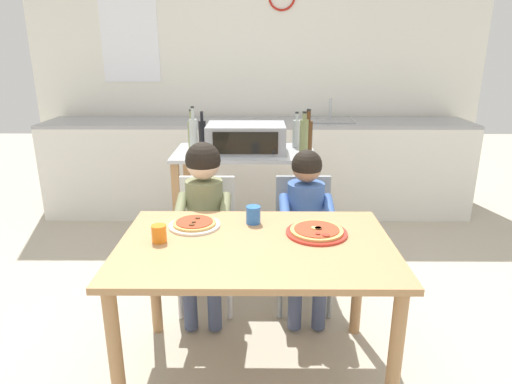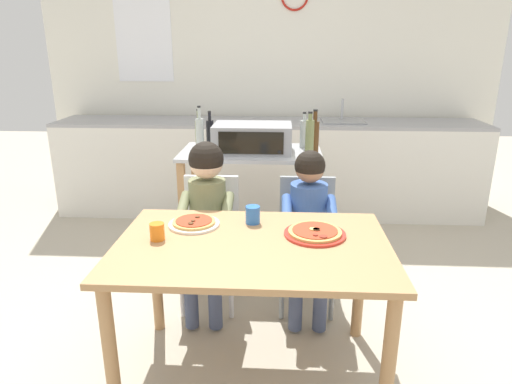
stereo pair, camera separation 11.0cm
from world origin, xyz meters
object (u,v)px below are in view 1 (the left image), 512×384
(kitchen_island_cart, at_px, (245,191))
(bottle_slim_sauce, at_px, (194,136))
(drinking_cup_blue, at_px, (253,215))
(dining_chair_left, at_px, (207,233))
(pizza_plate_white, at_px, (195,224))
(bottle_squat_spirits, at_px, (296,133))
(pizza_plate_red_rimmed, at_px, (317,232))
(toaster_oven, at_px, (246,138))
(bottle_brown_beer, at_px, (202,133))
(bottle_dark_olive_oil, at_px, (192,134))
(child_in_olive_shirt, at_px, (204,207))
(child_in_blue_striped_shirt, at_px, (306,215))
(dining_table, at_px, (256,263))
(dining_chair_right, at_px, (303,232))
(bottle_tall_green_wine, at_px, (304,138))
(drinking_cup_orange, at_px, (159,234))
(bottle_clear_vinegar, at_px, (308,136))

(kitchen_island_cart, height_order, bottle_slim_sauce, bottle_slim_sauce)
(kitchen_island_cart, relative_size, drinking_cup_blue, 11.00)
(dining_chair_left, relative_size, pizza_plate_white, 3.15)
(dining_chair_left, xyz_separation_m, drinking_cup_blue, (0.30, -0.44, 0.29))
(bottle_squat_spirits, xyz_separation_m, dining_chair_left, (-0.60, -0.68, -0.51))
(drinking_cup_blue, bearing_deg, bottle_squat_spirits, 74.79)
(dining_chair_left, relative_size, pizza_plate_red_rimmed, 2.73)
(kitchen_island_cart, distance_m, bottle_slim_sauce, 0.56)
(toaster_oven, distance_m, bottle_brown_beer, 0.38)
(bottle_brown_beer, distance_m, dining_chair_left, 0.87)
(pizza_plate_white, height_order, drinking_cup_blue, drinking_cup_blue)
(bottle_dark_olive_oil, distance_m, child_in_olive_shirt, 0.79)
(child_in_blue_striped_shirt, bearing_deg, toaster_oven, 120.21)
(dining_table, bearing_deg, dining_chair_right, 67.08)
(bottle_tall_green_wine, height_order, child_in_olive_shirt, bottle_tall_green_wine)
(child_in_olive_shirt, xyz_separation_m, drinking_cup_orange, (-0.14, -0.56, 0.07))
(bottle_brown_beer, distance_m, bottle_slim_sauce, 0.28)
(bottle_clear_vinegar, bearing_deg, dining_chair_left, -143.80)
(bottle_brown_beer, xyz_separation_m, drinking_cup_blue, (0.39, -1.14, -0.21))
(bottle_slim_sauce, distance_m, drinking_cup_orange, 1.13)
(bottle_tall_green_wine, xyz_separation_m, pizza_plate_red_rimmed, (-0.02, -0.93, -0.28))
(child_in_olive_shirt, height_order, pizza_plate_red_rimmed, child_in_olive_shirt)
(toaster_oven, height_order, drinking_cup_orange, toaster_oven)
(drinking_cup_orange, bearing_deg, pizza_plate_white, 53.66)
(kitchen_island_cart, distance_m, dining_table, 1.23)
(kitchen_island_cart, bearing_deg, dining_chair_left, -112.21)
(bottle_squat_spirits, xyz_separation_m, drinking_cup_orange, (-0.74, -1.35, -0.22))
(child_in_olive_shirt, bearing_deg, pizza_plate_white, -90.00)
(bottle_clear_vinegar, xyz_separation_m, dining_chair_right, (-0.06, -0.47, -0.52))
(pizza_plate_white, xyz_separation_m, drinking_cup_orange, (-0.14, -0.19, 0.03))
(toaster_oven, height_order, pizza_plate_red_rimmed, toaster_oven)
(bottle_tall_green_wine, height_order, drinking_cup_orange, bottle_tall_green_wine)
(pizza_plate_white, relative_size, pizza_plate_red_rimmed, 0.87)
(bottle_brown_beer, bearing_deg, kitchen_island_cart, -26.84)
(drinking_cup_blue, bearing_deg, drinking_cup_orange, -151.63)
(child_in_blue_striped_shirt, xyz_separation_m, pizza_plate_white, (-0.60, -0.37, 0.10))
(toaster_oven, relative_size, bottle_clear_vinegar, 1.78)
(bottle_slim_sauce, bearing_deg, pizza_plate_red_rimmed, -54.25)
(child_in_blue_striped_shirt, height_order, drinking_cup_blue, child_in_blue_striped_shirt)
(dining_chair_left, xyz_separation_m, drinking_cup_orange, (-0.14, -0.67, 0.29))
(bottle_brown_beer, height_order, bottle_dark_olive_oil, bottle_dark_olive_oil)
(dining_table, bearing_deg, pizza_plate_red_rimmed, 19.59)
(dining_chair_right, bearing_deg, toaster_oven, 125.90)
(toaster_oven, height_order, dining_chair_right, toaster_oven)
(bottle_slim_sauce, height_order, pizza_plate_red_rimmed, bottle_slim_sauce)
(dining_chair_right, distance_m, drinking_cup_orange, 1.05)
(bottle_brown_beer, relative_size, bottle_squat_spirits, 1.00)
(bottle_brown_beer, distance_m, dining_table, 1.49)
(bottle_slim_sauce, height_order, drinking_cup_blue, bottle_slim_sauce)
(pizza_plate_red_rimmed, height_order, drinking_cup_blue, drinking_cup_blue)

